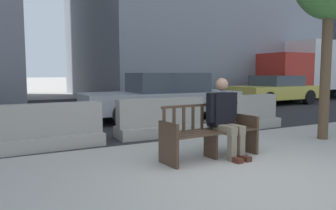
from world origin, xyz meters
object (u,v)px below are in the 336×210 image
at_px(seated_person, 225,116).
at_px(delivery_truck, 317,67).
at_px(jersey_barrier_left, 48,130).
at_px(car_sedan_mid, 163,96).
at_px(jersey_barrier_right, 243,115).
at_px(car_sedan_far, 274,90).
at_px(street_bench, 210,134).
at_px(jersey_barrier_centre, 161,121).

relative_size(seated_person, delivery_truck, 0.19).
xyz_separation_m(seated_person, jersey_barrier_left, (-2.53, 2.00, -0.35)).
bearing_deg(seated_person, car_sedan_mid, 75.53).
xyz_separation_m(seated_person, jersey_barrier_right, (2.15, 2.00, -0.35)).
bearing_deg(jersey_barrier_left, car_sedan_mid, 34.28).
bearing_deg(jersey_barrier_left, car_sedan_far, 23.07).
bearing_deg(street_bench, car_sedan_far, 38.45).
height_order(seated_person, jersey_barrier_centre, seated_person).
distance_m(car_sedan_mid, car_sedan_far, 6.77).
bearing_deg(delivery_truck, seated_person, -147.89).
height_order(street_bench, car_sedan_far, car_sedan_far).
relative_size(street_bench, delivery_truck, 0.25).
relative_size(jersey_barrier_right, car_sedan_far, 0.49).
xyz_separation_m(seated_person, jersey_barrier_centre, (-0.13, 2.11, -0.35)).
height_order(seated_person, jersey_barrier_right, seated_person).
bearing_deg(jersey_barrier_right, car_sedan_mid, 111.21).
bearing_deg(jersey_barrier_centre, jersey_barrier_right, -2.58).
bearing_deg(delivery_truck, jersey_barrier_right, -150.72).
bearing_deg(street_bench, jersey_barrier_right, 39.15).
height_order(jersey_barrier_centre, car_sedan_far, car_sedan_far).
xyz_separation_m(jersey_barrier_left, jersey_barrier_right, (4.67, -0.00, 0.00)).
relative_size(street_bench, jersey_barrier_centre, 0.85).
bearing_deg(delivery_truck, jersey_barrier_left, -159.17).
relative_size(car_sedan_far, delivery_truck, 0.61).
bearing_deg(jersey_barrier_right, car_sedan_far, 38.14).
distance_m(street_bench, seated_person, 0.40).
height_order(jersey_barrier_left, car_sedan_far, car_sedan_far).
relative_size(jersey_barrier_left, car_sedan_mid, 0.42).
relative_size(jersey_barrier_centre, jersey_barrier_left, 1.00).
height_order(car_sedan_mid, delivery_truck, delivery_truck).
height_order(jersey_barrier_right, delivery_truck, delivery_truck).
height_order(jersey_barrier_centre, jersey_barrier_right, same).
distance_m(seated_person, delivery_truck, 14.21).
bearing_deg(car_sedan_far, car_sedan_mid, -164.30).
distance_m(jersey_barrier_centre, car_sedan_mid, 2.76).
distance_m(jersey_barrier_right, car_sedan_far, 7.05).
bearing_deg(seated_person, jersey_barrier_right, 43.05).
height_order(street_bench, jersey_barrier_left, street_bench).
bearing_deg(car_sedan_far, seated_person, -140.41).
bearing_deg(jersey_barrier_right, seated_person, -136.95).
distance_m(seated_person, jersey_barrier_left, 3.25).
bearing_deg(street_bench, seated_person, -8.25).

